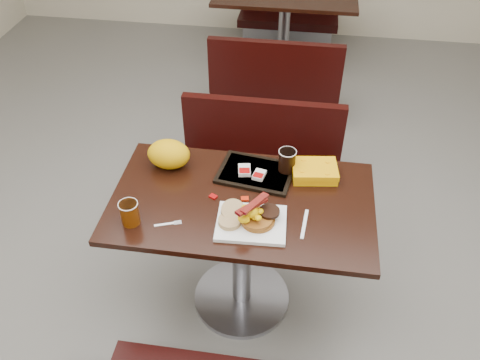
# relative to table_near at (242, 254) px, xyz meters

# --- Properties ---
(floor) EXTENTS (6.00, 7.00, 0.01)m
(floor) POSITION_rel_table_near_xyz_m (0.00, 0.00, -0.38)
(floor) COLOR slate
(floor) RESTS_ON ground
(table_near) EXTENTS (1.20, 0.70, 0.75)m
(table_near) POSITION_rel_table_near_xyz_m (0.00, 0.00, 0.00)
(table_near) COLOR black
(table_near) RESTS_ON floor
(bench_near_n) EXTENTS (1.00, 0.46, 0.72)m
(bench_near_n) POSITION_rel_table_near_xyz_m (0.00, 0.70, -0.02)
(bench_near_n) COLOR black
(bench_near_n) RESTS_ON floor
(table_far) EXTENTS (1.20, 0.70, 0.75)m
(table_far) POSITION_rel_table_near_xyz_m (0.00, 2.60, 0.00)
(table_far) COLOR black
(table_far) RESTS_ON floor
(bench_far_s) EXTENTS (1.00, 0.46, 0.72)m
(bench_far_s) POSITION_rel_table_near_xyz_m (0.00, 1.90, -0.02)
(bench_far_s) COLOR black
(bench_far_s) RESTS_ON floor
(bench_far_n) EXTENTS (1.00, 0.46, 0.72)m
(bench_far_n) POSITION_rel_table_near_xyz_m (0.00, 3.30, -0.02)
(bench_far_n) COLOR black
(bench_far_n) RESTS_ON floor
(platter) EXTENTS (0.31, 0.25, 0.02)m
(platter) POSITION_rel_table_near_xyz_m (0.06, -0.15, 0.38)
(platter) COLOR white
(platter) RESTS_ON table_near
(pancake_stack) EXTENTS (0.17, 0.17, 0.03)m
(pancake_stack) POSITION_rel_table_near_xyz_m (0.09, -0.14, 0.41)
(pancake_stack) COLOR #8F5317
(pancake_stack) RESTS_ON platter
(sausage_patty) EXTENTS (0.11, 0.11, 0.01)m
(sausage_patty) POSITION_rel_table_near_xyz_m (0.13, -0.12, 0.43)
(sausage_patty) COLOR black
(sausage_patty) RESTS_ON pancake_stack
(scrambled_eggs) EXTENTS (0.11, 0.10, 0.05)m
(scrambled_eggs) POSITION_rel_table_near_xyz_m (0.06, -0.16, 0.45)
(scrambled_eggs) COLOR #FFB305
(scrambled_eggs) RESTS_ON pancake_stack
(bacon_strips) EXTENTS (0.16, 0.18, 0.01)m
(bacon_strips) POSITION_rel_table_near_xyz_m (0.06, -0.15, 0.49)
(bacon_strips) COLOR #45040A
(bacon_strips) RESTS_ON scrambled_eggs
(muffin_bottom) EXTENTS (0.11, 0.11, 0.02)m
(muffin_bottom) POSITION_rel_table_near_xyz_m (-0.03, -0.17, 0.40)
(muffin_bottom) COLOR tan
(muffin_bottom) RESTS_ON platter
(muffin_top) EXTENTS (0.13, 0.13, 0.06)m
(muffin_top) POSITION_rel_table_near_xyz_m (-0.02, -0.12, 0.42)
(muffin_top) COLOR tan
(muffin_top) RESTS_ON platter
(coffee_cup_near) EXTENTS (0.09, 0.09, 0.11)m
(coffee_cup_near) POSITION_rel_table_near_xyz_m (-0.46, -0.21, 0.43)
(coffee_cup_near) COLOR #904005
(coffee_cup_near) RESTS_ON table_near
(fork) EXTENTS (0.12, 0.06, 0.00)m
(fork) POSITION_rel_table_near_xyz_m (-0.31, -0.21, 0.38)
(fork) COLOR white
(fork) RESTS_ON table_near
(knife) EXTENTS (0.03, 0.18, 0.00)m
(knife) POSITION_rel_table_near_xyz_m (0.29, -0.12, 0.38)
(knife) COLOR white
(knife) RESTS_ON table_near
(condiment_syrup) EXTENTS (0.04, 0.03, 0.01)m
(condiment_syrup) POSITION_rel_table_near_xyz_m (0.01, 0.00, 0.38)
(condiment_syrup) COLOR red
(condiment_syrup) RESTS_ON table_near
(condiment_ketchup) EXTENTS (0.04, 0.04, 0.01)m
(condiment_ketchup) POSITION_rel_table_near_xyz_m (-0.13, -0.00, 0.38)
(condiment_ketchup) COLOR #8C0504
(condiment_ketchup) RESTS_ON table_near
(tray) EXTENTS (0.39, 0.30, 0.02)m
(tray) POSITION_rel_table_near_xyz_m (0.04, 0.19, 0.38)
(tray) COLOR black
(tray) RESTS_ON table_near
(hashbrown_sleeve_left) EXTENTS (0.07, 0.09, 0.02)m
(hashbrown_sleeve_left) POSITION_rel_table_near_xyz_m (-0.01, 0.18, 0.40)
(hashbrown_sleeve_left) COLOR silver
(hashbrown_sleeve_left) RESTS_ON tray
(hashbrown_sleeve_right) EXTENTS (0.07, 0.08, 0.02)m
(hashbrown_sleeve_right) POSITION_rel_table_near_xyz_m (0.06, 0.15, 0.40)
(hashbrown_sleeve_right) COLOR silver
(hashbrown_sleeve_right) RESTS_ON tray
(coffee_cup_far) EXTENTS (0.10, 0.10, 0.11)m
(coffee_cup_far) POSITION_rel_table_near_xyz_m (0.18, 0.23, 0.45)
(coffee_cup_far) COLOR black
(coffee_cup_far) RESTS_ON tray
(clamshell) EXTENTS (0.23, 0.19, 0.06)m
(clamshell) POSITION_rel_table_near_xyz_m (0.32, 0.22, 0.40)
(clamshell) COLOR #EC9D03
(clamshell) RESTS_ON table_near
(paper_bag) EXTENTS (0.25, 0.22, 0.14)m
(paper_bag) POSITION_rel_table_near_xyz_m (-0.39, 0.19, 0.45)
(paper_bag) COLOR orange
(paper_bag) RESTS_ON table_near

